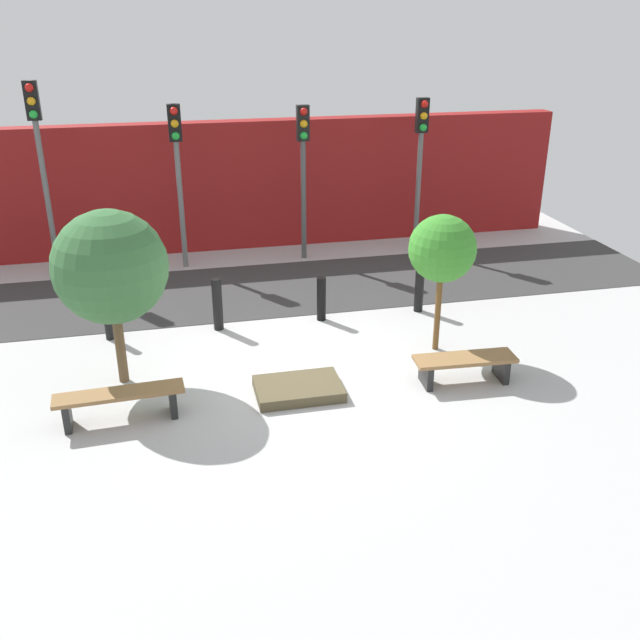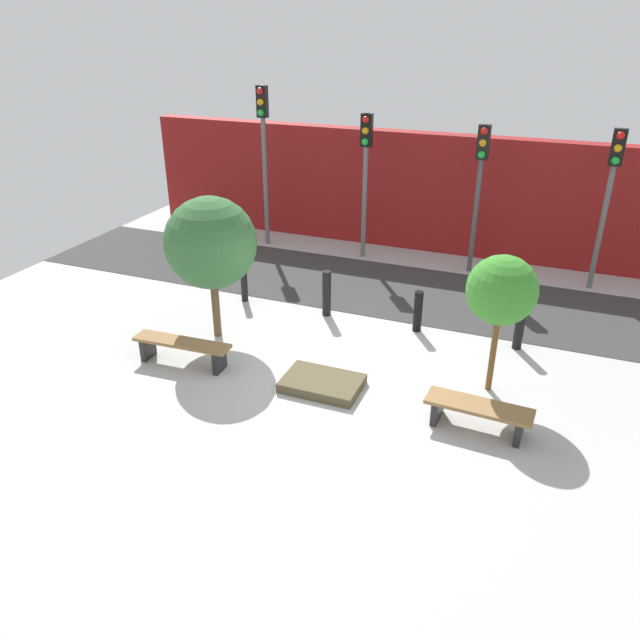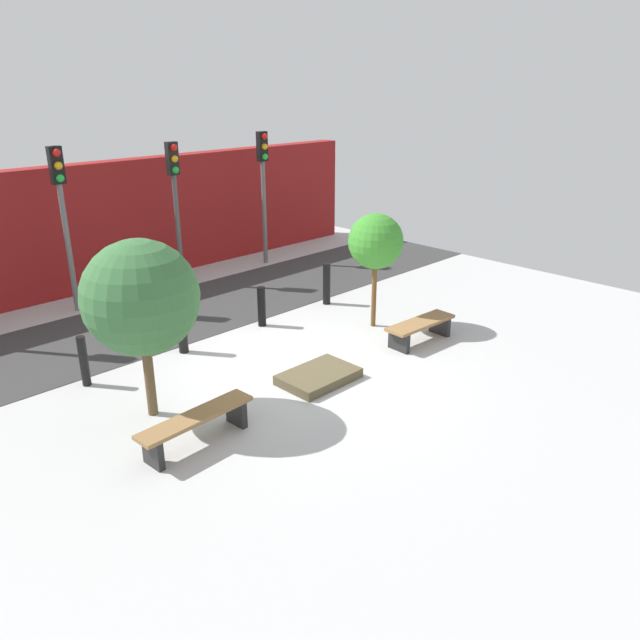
% 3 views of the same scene
% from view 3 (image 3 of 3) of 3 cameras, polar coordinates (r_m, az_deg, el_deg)
% --- Properties ---
extents(ground_plane, '(18.00, 18.00, 0.00)m').
position_cam_3_polar(ground_plane, '(11.31, -2.06, -4.70)').
color(ground_plane, '#B3B3B3').
extents(road_strip, '(18.00, 3.14, 0.01)m').
position_cam_3_polar(road_strip, '(14.27, -13.03, 0.42)').
color(road_strip, '#353535').
rests_on(road_strip, ground).
extents(building_facade, '(16.20, 0.50, 3.07)m').
position_cam_3_polar(building_facade, '(16.51, -19.39, 8.13)').
color(building_facade, maroon).
rests_on(building_facade, ground).
extents(bench_left, '(1.86, 0.48, 0.48)m').
position_cam_3_polar(bench_left, '(9.20, -11.23, -9.23)').
color(bench_left, black).
rests_on(bench_left, ground).
extents(bench_right, '(1.64, 0.56, 0.44)m').
position_cam_3_polar(bench_right, '(12.57, 9.16, -0.66)').
color(bench_right, black).
rests_on(bench_right, ground).
extents(planter_bed, '(1.33, 0.90, 0.17)m').
position_cam_3_polar(planter_bed, '(10.93, -0.13, -5.18)').
color(planter_bed, brown).
rests_on(planter_bed, ground).
extents(tree_behind_left_bench, '(1.74, 1.74, 2.81)m').
position_cam_3_polar(tree_behind_left_bench, '(9.52, -16.08, 1.94)').
color(tree_behind_left_bench, brown).
rests_on(tree_behind_left_bench, ground).
extents(tree_behind_right_bench, '(1.14, 1.14, 2.42)m').
position_cam_3_polar(tree_behind_right_bench, '(12.82, 5.12, 7.13)').
color(tree_behind_right_bench, brown).
rests_on(tree_behind_right_bench, ground).
extents(bollard_far_left, '(0.15, 0.15, 0.90)m').
position_cam_3_polar(bollard_far_left, '(11.36, -20.79, -3.54)').
color(bollard_far_left, black).
rests_on(bollard_far_left, ground).
extents(bollard_left, '(0.18, 0.18, 1.00)m').
position_cam_3_polar(bollard_left, '(12.17, -12.50, -0.72)').
color(bollard_left, black).
rests_on(bollard_left, ground).
extents(bollard_center, '(0.17, 0.17, 0.86)m').
position_cam_3_polar(bollard_center, '(13.26, -5.37, 1.22)').
color(bollard_center, black).
rests_on(bollard_center, ground).
extents(bollard_right, '(0.18, 0.18, 0.98)m').
position_cam_3_polar(bollard_right, '(14.49, 0.61, 3.33)').
color(bollard_right, black).
rests_on(bollard_right, ground).
extents(traffic_light_mid_west, '(0.28, 0.27, 3.63)m').
position_cam_3_polar(traffic_light_mid_west, '(14.63, -22.54, 10.08)').
color(traffic_light_mid_west, slate).
rests_on(traffic_light_mid_west, ground).
extents(traffic_light_mid_east, '(0.28, 0.27, 3.54)m').
position_cam_3_polar(traffic_light_mid_east, '(15.90, -13.12, 11.68)').
color(traffic_light_mid_east, '#4C4C4C').
rests_on(traffic_light_mid_east, ground).
extents(traffic_light_east, '(0.28, 0.27, 3.62)m').
position_cam_3_polar(traffic_light_east, '(17.51, -5.21, 13.15)').
color(traffic_light_east, '#5E5E5E').
rests_on(traffic_light_east, ground).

